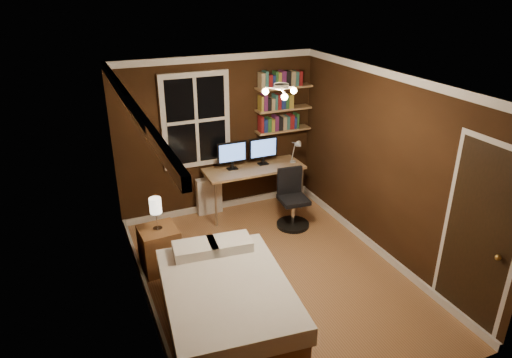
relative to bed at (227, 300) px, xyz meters
name	(u,v)px	position (x,y,z in m)	size (l,w,h in m)	color
floor	(274,276)	(0.83, 0.54, -0.27)	(4.20, 4.20, 0.00)	brown
wall_back	(218,136)	(0.83, 2.64, 0.98)	(3.20, 0.04, 2.50)	black
wall_left	(138,213)	(-0.77, 0.54, 0.98)	(0.04, 4.20, 2.50)	black
wall_right	(386,167)	(2.43, 0.54, 0.98)	(0.04, 4.20, 2.50)	black
ceiling	(277,82)	(0.83, 0.54, 2.23)	(3.20, 4.20, 0.02)	white
window	(196,121)	(0.48, 2.60, 1.28)	(1.06, 0.06, 1.46)	silver
door	(477,240)	(2.42, -1.01, 0.76)	(0.03, 0.82, 2.05)	black
door_knob	(498,258)	(2.38, -1.31, 0.73)	(0.06, 0.06, 0.06)	gold
ceiling_fixture	(281,93)	(0.83, 0.44, 2.13)	(0.44, 0.44, 0.18)	beige
bookshelf_lower	(283,130)	(1.91, 2.52, 0.98)	(0.92, 0.22, 0.03)	#9D7C4C
books_row_lower	(283,122)	(1.91, 2.52, 1.11)	(0.66, 0.16, 0.23)	maroon
bookshelf_middle	(284,109)	(1.91, 2.52, 1.33)	(0.92, 0.22, 0.03)	#9D7C4C
books_row_middle	(284,101)	(1.91, 2.52, 1.46)	(0.54, 0.16, 0.23)	navy
bookshelf_upper	(284,87)	(1.91, 2.52, 1.68)	(0.92, 0.22, 0.03)	#9D7C4C
books_row_upper	(284,79)	(1.91, 2.52, 1.81)	(0.66, 0.16, 0.23)	#2A622D
bed	(227,300)	(0.00, 0.00, 0.00)	(1.50, 1.95, 0.62)	brown
nightstand	(160,249)	(-0.46, 1.29, 0.03)	(0.47, 0.47, 0.59)	brown
bedside_lamp	(156,214)	(-0.46, 1.29, 0.54)	(0.15, 0.15, 0.43)	white
radiator	(209,196)	(0.61, 2.53, 0.04)	(0.40, 0.14, 0.60)	beige
desk	(254,171)	(1.31, 2.32, 0.43)	(1.59, 0.60, 0.76)	#9D7C4C
monitor_left	(232,156)	(0.97, 2.40, 0.72)	(0.48, 0.12, 0.45)	black
monitor_right	(263,151)	(1.50, 2.40, 0.72)	(0.48, 0.12, 0.45)	black
desk_lamp	(296,151)	(1.99, 2.20, 0.71)	(0.14, 0.32, 0.44)	silver
office_chair	(292,205)	(1.66, 1.63, 0.07)	(0.50, 0.50, 0.91)	black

